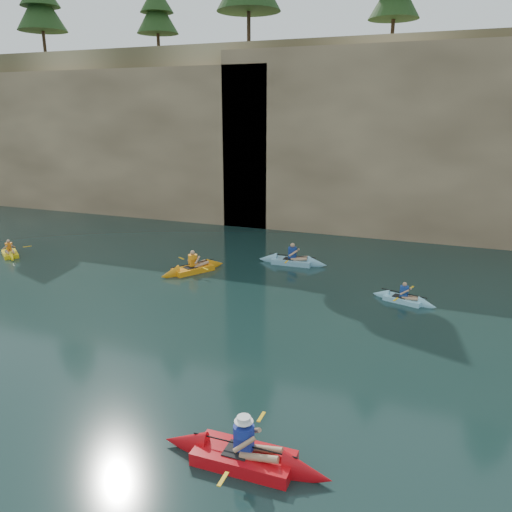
% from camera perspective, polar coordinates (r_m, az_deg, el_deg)
% --- Properties ---
extents(ground, '(160.00, 160.00, 0.00)m').
position_cam_1_polar(ground, '(11.85, -2.79, -22.53)').
color(ground, black).
rests_on(ground, ground).
extents(cliff, '(70.00, 16.00, 12.00)m').
position_cam_1_polar(cliff, '(38.63, 15.89, 13.56)').
color(cliff, tan).
rests_on(cliff, ground).
extents(cliff_slab_west, '(26.00, 2.40, 10.56)m').
position_cam_1_polar(cliff_slab_west, '(39.16, -16.79, 12.46)').
color(cliff_slab_west, tan).
rests_on(cliff_slab_west, ground).
extents(cliff_slab_center, '(24.00, 2.40, 11.40)m').
position_cam_1_polar(cliff_slab_center, '(31.11, 18.17, 12.31)').
color(cliff_slab_center, tan).
rests_on(cliff_slab_center, ground).
extents(sea_cave_west, '(4.50, 1.00, 4.00)m').
position_cam_1_polar(sea_cave_west, '(37.78, -14.55, 7.50)').
color(sea_cave_west, black).
rests_on(sea_cave_west, ground).
extents(sea_cave_center, '(3.50, 1.00, 3.20)m').
position_cam_1_polar(sea_cave_center, '(31.89, 6.60, 5.64)').
color(sea_cave_center, black).
rests_on(sea_cave_center, ground).
extents(main_kayaker, '(3.92, 2.63, 1.46)m').
position_cam_1_polar(main_kayaker, '(11.69, -1.38, -21.93)').
color(main_kayaker, red).
rests_on(main_kayaker, ground).
extents(kayaker_orange, '(2.44, 3.40, 1.32)m').
position_cam_1_polar(kayaker_orange, '(24.03, -7.20, -1.45)').
color(kayaker_orange, orange).
rests_on(kayaker_orange, ground).
extents(kayaker_ltblue_near, '(2.74, 2.04, 1.05)m').
position_cam_1_polar(kayaker_ltblue_near, '(21.03, 16.50, -4.73)').
color(kayaker_ltblue_near, '#93DBF6').
rests_on(kayaker_ltblue_near, ground).
extents(kayaker_yellow, '(2.53, 2.14, 1.09)m').
position_cam_1_polar(kayaker_yellow, '(29.57, -26.31, 0.28)').
color(kayaker_yellow, yellow).
rests_on(kayaker_yellow, ground).
extents(kayaker_ltblue_mid, '(3.56, 2.63, 1.35)m').
position_cam_1_polar(kayaker_ltblue_mid, '(25.12, 4.16, -0.57)').
color(kayaker_ltblue_mid, '#7BB5CE').
rests_on(kayaker_ltblue_mid, ground).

